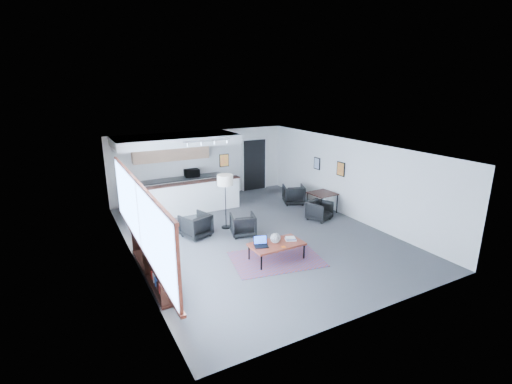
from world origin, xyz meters
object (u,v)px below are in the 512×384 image
armchair_left (196,224)px  floor_lamp (225,182)px  dining_chair_far (294,195)px  dining_chair_near (320,211)px  dining_table (322,195)px  book_stack (291,239)px  ceramic_pot (276,238)px  microwave (192,172)px  armchair_right (243,224)px  laptop (261,243)px  coffee_table (277,245)px

armchair_left → floor_lamp: floor_lamp is taller
armchair_left → dining_chair_far: size_ratio=1.16×
floor_lamp → dining_chair_near: 3.31m
dining_table → book_stack: bearing=-140.7°
ceramic_pot → dining_chair_far: 4.68m
book_stack → ceramic_pot: bearing=175.1°
ceramic_pot → floor_lamp: bearing=95.1°
floor_lamp → dining_chair_far: floor_lamp is taller
microwave → armchair_right: bearing=-87.0°
armchair_left → dining_table: bearing=161.3°
laptop → armchair_right: armchair_right is taller
armchair_right → floor_lamp: 1.37m
ceramic_pot → dining_chair_near: ceramic_pot is taller
dining_chair_far → dining_table: bearing=127.8°
armchair_left → dining_chair_near: (4.04, -0.62, -0.08)m
book_stack → dining_chair_near: bearing=37.3°
coffee_table → armchair_right: (-0.04, 1.84, -0.05)m
ceramic_pot → microwave: 5.78m
laptop → ceramic_pot: size_ratio=1.57×
coffee_table → microwave: microwave is taller
laptop → ceramic_pot: 0.41m
laptop → book_stack: bearing=12.4°
coffee_table → ceramic_pot: 0.17m
coffee_table → armchair_left: (-1.30, 2.39, -0.03)m
coffee_table → dining_table: 4.07m
book_stack → armchair_right: (-0.46, 1.83, -0.13)m
laptop → microwave: bearing=105.1°
microwave → floor_lamp: bearing=-90.0°
laptop → armchair_left: bearing=128.0°
book_stack → dining_chair_near: size_ratio=0.56×
laptop → dining_chair_near: laptop is taller
dining_chair_near → dining_chair_far: (0.23, 1.86, 0.03)m
book_stack → dining_chair_far: bearing=54.9°
armchair_left → microwave: 3.65m
ceramic_pot → armchair_right: bearing=90.9°
floor_lamp → dining_table: 3.65m
dining_table → laptop: bearing=-148.4°
dining_chair_near → microwave: bearing=105.0°
dining_table → microwave: size_ratio=1.63×
laptop → book_stack: laptop is taller
laptop → dining_chair_near: (3.16, 1.70, -0.22)m
book_stack → floor_lamp: floor_lamp is taller
coffee_table → book_stack: 0.43m
armchair_left → dining_chair_far: (4.28, 1.25, -0.05)m
armchair_right → dining_chair_near: 2.78m
armchair_left → armchair_right: 1.38m
laptop → microwave: microwave is taller
laptop → dining_chair_near: bearing=45.4°
dining_table → dining_chair_far: bearing=104.6°
laptop → ceramic_pot: ceramic_pot is taller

